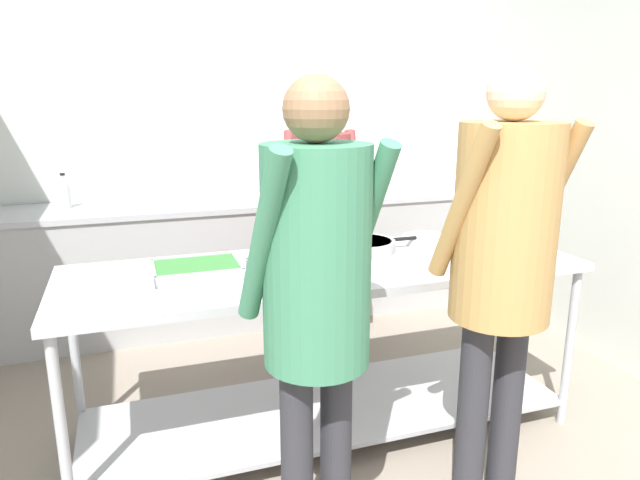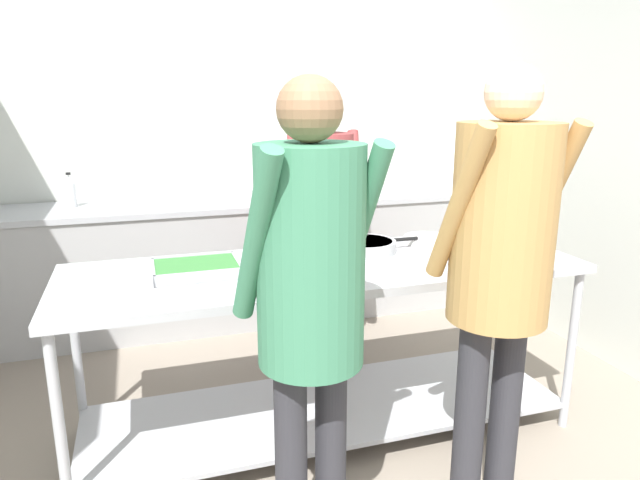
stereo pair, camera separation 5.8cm
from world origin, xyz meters
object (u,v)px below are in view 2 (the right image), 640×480
object	(u,v)px
serving_tray_vegetables	(196,269)
sauce_pan	(366,245)
serving_tray_roast	(295,270)
cook_behind_counter	(324,203)
guest_serving_left	(311,283)
guest_serving_right	(501,249)
water_bottle	(70,191)
plate_stack	(428,240)

from	to	relation	value
serving_tray_vegetables	sauce_pan	distance (m)	0.90
serving_tray_roast	cook_behind_counter	distance (m)	1.07
serving_tray_vegetables	serving_tray_roast	bearing A→B (deg)	-20.14
serving_tray_roast	sauce_pan	bearing A→B (deg)	31.33
guest_serving_left	serving_tray_vegetables	bearing A→B (deg)	109.87
guest_serving_right	water_bottle	size ratio (longest dim) A/B	7.49
cook_behind_counter	water_bottle	world-z (taller)	cook_behind_counter
sauce_pan	guest_serving_right	world-z (taller)	guest_serving_right
plate_stack	water_bottle	xyz separation A→B (m)	(-1.97, 1.50, 0.13)
sauce_pan	guest_serving_right	size ratio (longest dim) A/B	0.25
serving_tray_vegetables	guest_serving_right	distance (m)	1.34
serving_tray_roast	guest_serving_left	xyz separation A→B (m)	(-0.13, -0.67, 0.17)
serving_tray_vegetables	guest_serving_right	bearing A→B (deg)	-34.29
cook_behind_counter	sauce_pan	bearing A→B (deg)	-89.11
sauce_pan	guest_serving_left	world-z (taller)	guest_serving_left
guest_serving_left	water_bottle	distance (m)	2.70
serving_tray_roast	guest_serving_left	bearing A→B (deg)	-100.68
plate_stack	cook_behind_counter	distance (m)	0.75
serving_tray_roast	plate_stack	distance (m)	0.93
serving_tray_roast	plate_stack	world-z (taller)	serving_tray_roast
guest_serving_right	serving_tray_roast	bearing A→B (deg)	138.54
serving_tray_vegetables	serving_tray_roast	world-z (taller)	same
sauce_pan	water_bottle	distance (m)	2.22
guest_serving_right	cook_behind_counter	size ratio (longest dim) A/B	1.08
serving_tray_vegetables	guest_serving_right	xyz separation A→B (m)	(1.09, -0.74, 0.20)
serving_tray_roast	serving_tray_vegetables	bearing A→B (deg)	159.86
sauce_pan	cook_behind_counter	world-z (taller)	cook_behind_counter
plate_stack	guest_serving_left	world-z (taller)	guest_serving_left
serving_tray_vegetables	water_bottle	size ratio (longest dim) A/B	1.61
serving_tray_roast	plate_stack	xyz separation A→B (m)	(0.86, 0.34, -0.01)
serving_tray_vegetables	cook_behind_counter	xyz separation A→B (m)	(0.88, 0.80, 0.12)
water_bottle	guest_serving_right	bearing A→B (deg)	-53.92
sauce_pan	cook_behind_counter	size ratio (longest dim) A/B	0.27
water_bottle	cook_behind_counter	bearing A→B (deg)	-29.65
guest_serving_left	cook_behind_counter	distance (m)	1.73
plate_stack	guest_serving_left	size ratio (longest dim) A/B	0.16
cook_behind_counter	guest_serving_right	bearing A→B (deg)	-82.13
serving_tray_vegetables	plate_stack	size ratio (longest dim) A/B	1.42
sauce_pan	cook_behind_counter	bearing A→B (deg)	90.89
plate_stack	serving_tray_vegetables	bearing A→B (deg)	-171.67
guest_serving_right	cook_behind_counter	bearing A→B (deg)	97.87
serving_tray_vegetables	guest_serving_left	bearing A→B (deg)	-70.13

